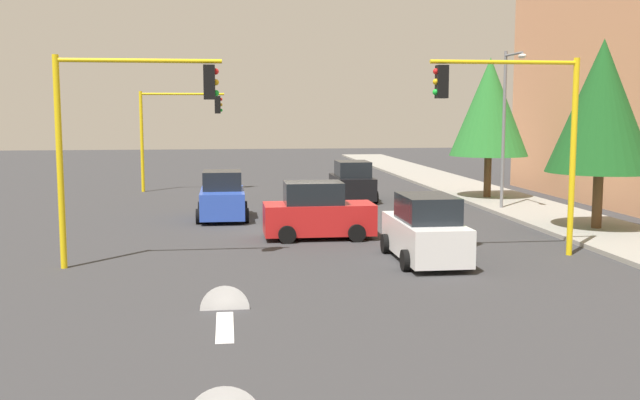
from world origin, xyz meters
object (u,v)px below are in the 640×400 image
at_px(tree_roadside_mid, 489,107).
at_px(car_black, 352,183).
at_px(traffic_signal_near_left, 519,117).
at_px(traffic_signal_far_right, 175,121).
at_px(car_red, 317,213).
at_px(tree_roadside_near, 602,106).
at_px(car_white, 425,231).
at_px(car_blue, 222,197).
at_px(traffic_signal_near_right, 124,119).
at_px(street_lamp_curbside, 508,112).

distance_m(tree_roadside_mid, car_black, 7.74).
distance_m(traffic_signal_near_left, traffic_signal_far_right, 23.03).
distance_m(traffic_signal_near_left, car_red, 7.60).
height_order(tree_roadside_near, car_white, tree_roadside_near).
height_order(tree_roadside_near, car_blue, tree_roadside_near).
height_order(car_blue, car_black, same).
distance_m(traffic_signal_near_left, traffic_signal_near_right, 11.48).
relative_size(street_lamp_curbside, car_blue, 1.89).
bearing_deg(tree_roadside_near, traffic_signal_far_right, -134.70).
bearing_deg(traffic_signal_near_right, car_red, 124.00).
bearing_deg(car_white, car_black, 178.57).
height_order(street_lamp_curbside, tree_roadside_mid, tree_roadside_mid).
xyz_separation_m(tree_roadside_mid, car_white, (14.33, -7.15, -3.70)).
relative_size(traffic_signal_far_right, street_lamp_curbside, 0.78).
distance_m(car_blue, car_white, 11.06).
bearing_deg(car_red, traffic_signal_far_right, -159.88).
bearing_deg(traffic_signal_near_left, tree_roadside_near, 130.06).
bearing_deg(traffic_signal_far_right, car_red, 20.12).
height_order(car_red, car_black, same).
bearing_deg(street_lamp_curbside, car_black, -129.03).
distance_m(tree_roadside_near, car_white, 9.52).
bearing_deg(traffic_signal_near_left, traffic_signal_far_right, -150.29).
bearing_deg(tree_roadside_mid, tree_roadside_near, 2.86).
distance_m(traffic_signal_near_right, car_black, 17.32).
bearing_deg(tree_roadside_mid, car_white, -26.50).
height_order(street_lamp_curbside, tree_roadside_near, street_lamp_curbside).
bearing_deg(street_lamp_curbside, car_white, -32.54).
bearing_deg(car_red, tree_roadside_mid, 135.56).
height_order(traffic_signal_far_right, tree_roadside_mid, tree_roadside_mid).
bearing_deg(traffic_signal_near_left, car_white, -83.41).
distance_m(tree_roadside_mid, car_white, 16.44).
height_order(car_black, car_white, same).
relative_size(traffic_signal_near_left, car_blue, 1.61).
xyz_separation_m(street_lamp_curbside, car_black, (-4.84, -5.98, -3.45)).
xyz_separation_m(traffic_signal_near_left, street_lamp_curbside, (-9.61, 3.46, 0.13)).
distance_m(car_red, car_white, 5.08).
distance_m(traffic_signal_near_right, car_red, 7.87).
distance_m(traffic_signal_near_left, car_black, 15.04).
distance_m(tree_roadside_near, tree_roadside_mid, 10.01).
xyz_separation_m(car_black, car_white, (14.79, -0.37, 0.00)).
bearing_deg(street_lamp_curbside, tree_roadside_near, 13.05).
bearing_deg(traffic_signal_near_right, traffic_signal_near_left, 90.00).
relative_size(traffic_signal_near_right, traffic_signal_far_right, 1.08).
distance_m(tree_roadside_near, car_black, 13.26).
bearing_deg(traffic_signal_near_right, tree_roadside_mid, 131.66).
xyz_separation_m(traffic_signal_far_right, car_black, (5.54, 8.89, -3.00)).
relative_size(traffic_signal_far_right, tree_roadside_mid, 0.78).
bearing_deg(street_lamp_curbside, traffic_signal_near_left, -19.78).
height_order(traffic_signal_near_right, tree_roadside_mid, tree_roadside_mid).
xyz_separation_m(traffic_signal_far_right, tree_roadside_near, (16.00, 16.17, 0.67)).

